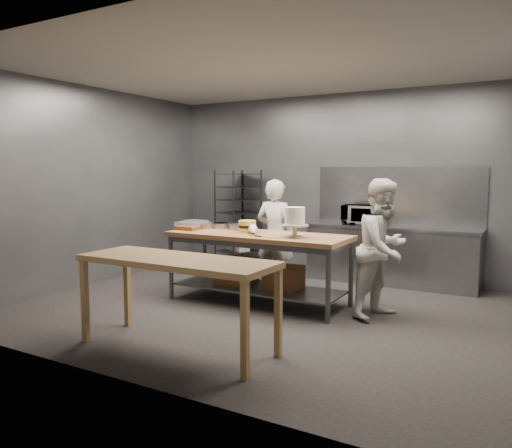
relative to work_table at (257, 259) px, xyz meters
The scene contains 16 objects.
ground 0.66m from the work_table, 42.45° to the right, with size 6.00×6.00×0.00m, color black.
back_wall 2.47m from the work_table, 83.82° to the left, with size 6.00×0.04×3.00m, color #4C4F54.
work_table is the anchor object (origin of this frame).
near_counter 1.93m from the work_table, 84.24° to the right, with size 2.00×0.70×0.90m.
back_counter 2.32m from the work_table, 57.47° to the left, with size 2.60×0.60×0.90m.
splashback_panel 2.69m from the work_table, 61.06° to the left, with size 2.60×0.02×0.90m, color slate.
speed_rack 2.39m from the work_table, 127.94° to the left, with size 0.79×0.82×1.75m.
chef_behind 0.74m from the work_table, 97.87° to the left, with size 0.59×0.39×1.62m, color silver.
chef_right 1.65m from the work_table, ahead, with size 0.80×0.62×1.65m, color silver.
microwave 2.15m from the work_table, 68.70° to the left, with size 0.54×0.37×0.30m, color black.
frosted_cake_stand 0.85m from the work_table, 11.48° to the right, with size 0.34×0.34×0.37m.
layer_cake 0.46m from the work_table, behind, with size 0.23×0.23×0.16m.
cake_pans 0.85m from the work_table, 163.33° to the left, with size 0.81×0.40×0.07m.
piping_bag 0.45m from the work_table, 74.71° to the right, with size 0.12×0.12×0.38m, color white.
offset_spatula 0.54m from the work_table, 47.79° to the right, with size 0.37×0.02×0.02m.
pastry_clamshells 1.13m from the work_table, behind, with size 0.36×0.46×0.11m.
Camera 1 is at (2.97, -5.40, 1.73)m, focal length 35.00 mm.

